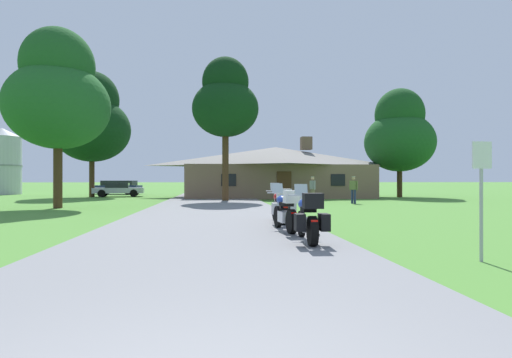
% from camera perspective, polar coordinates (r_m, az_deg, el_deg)
% --- Properties ---
extents(ground_plane, '(500.00, 500.00, 0.00)m').
position_cam_1_polar(ground_plane, '(22.16, -6.06, -3.91)').
color(ground_plane, '#4C8433').
extents(asphalt_driveway, '(6.40, 80.00, 0.06)m').
position_cam_1_polar(asphalt_driveway, '(20.17, -6.12, -4.20)').
color(asphalt_driveway, slate).
rests_on(asphalt_driveway, ground).
extents(motorcycle_blue_nearest_to_camera, '(0.76, 2.08, 1.30)m').
position_cam_1_polar(motorcycle_blue_nearest_to_camera, '(9.29, 7.25, -5.37)').
color(motorcycle_blue_nearest_to_camera, black).
rests_on(motorcycle_blue_nearest_to_camera, asphalt_driveway).
extents(motorcycle_blue_second_in_row, '(0.69, 2.08, 1.30)m').
position_cam_1_polar(motorcycle_blue_second_in_row, '(11.32, 4.12, -4.38)').
color(motorcycle_blue_second_in_row, black).
rests_on(motorcycle_blue_second_in_row, asphalt_driveway).
extents(motorcycle_red_farthest_in_row, '(0.77, 2.08, 1.30)m').
position_cam_1_polar(motorcycle_red_farthest_in_row, '(13.42, 3.47, -3.76)').
color(motorcycle_red_farthest_in_row, black).
rests_on(motorcycle_red_farthest_in_row, asphalt_driveway).
extents(stone_lodge, '(15.73, 9.33, 5.18)m').
position_cam_1_polar(stone_lodge, '(35.45, 2.73, 1.06)').
color(stone_lodge, brown).
rests_on(stone_lodge, ground).
extents(bystander_olive_shirt_near_lodge, '(0.43, 0.41, 1.69)m').
position_cam_1_polar(bystander_olive_shirt_near_lodge, '(26.20, 13.30, -1.25)').
color(bystander_olive_shirt_near_lodge, navy).
rests_on(bystander_olive_shirt_near_lodge, ground).
extents(bystander_gray_shirt_beside_signpost, '(0.35, 0.51, 1.69)m').
position_cam_1_polar(bystander_gray_shirt_beside_signpost, '(27.33, 7.81, -1.20)').
color(bystander_gray_shirt_beside_signpost, '#75664C').
rests_on(bystander_gray_shirt_beside_signpost, ground).
extents(metal_signpost_roadside, '(0.36, 0.06, 2.14)m').
position_cam_1_polar(metal_signpost_roadside, '(8.37, 28.67, -0.84)').
color(metal_signpost_roadside, '#9EA0A5').
rests_on(metal_signpost_roadside, ground).
extents(tree_right_of_lodge, '(5.91, 5.91, 9.27)m').
position_cam_1_polar(tree_right_of_lodge, '(37.54, 19.20, 5.89)').
color(tree_right_of_lodge, '#422D19').
rests_on(tree_right_of_lodge, ground).
extents(tree_left_near, '(5.22, 5.22, 9.33)m').
position_cam_1_polar(tree_left_near, '(24.06, -25.66, 10.50)').
color(tree_left_near, '#422D19').
rests_on(tree_left_near, ground).
extents(tree_by_lodge_front, '(4.53, 4.53, 9.83)m').
position_cam_1_polar(tree_by_lodge_front, '(28.68, -4.24, 10.66)').
color(tree_by_lodge_front, '#422D19').
rests_on(tree_by_lodge_front, ground).
extents(tree_left_far, '(6.43, 6.43, 10.74)m').
position_cam_1_polar(tree_left_far, '(38.22, -21.70, 7.48)').
color(tree_left_far, '#422D19').
rests_on(tree_left_far, ground).
extents(metal_silo_distant, '(3.72, 3.72, 6.73)m').
position_cam_1_polar(metal_silo_distant, '(49.05, -31.67, 2.12)').
color(metal_silo_distant, '#B2B7BC').
rests_on(metal_silo_distant, ground).
extents(parked_navy_suv_far_left, '(4.84, 2.59, 1.40)m').
position_cam_1_polar(parked_navy_suv_far_left, '(44.12, -18.52, -1.02)').
color(parked_navy_suv_far_left, navy).
rests_on(parked_navy_suv_far_left, ground).
extents(parked_silver_sedan_far_left, '(4.39, 2.33, 1.20)m').
position_cam_1_polar(parked_silver_sedan_far_left, '(37.94, -18.44, -1.36)').
color(parked_silver_sedan_far_left, '#ADAFB7').
rests_on(parked_silver_sedan_far_left, ground).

